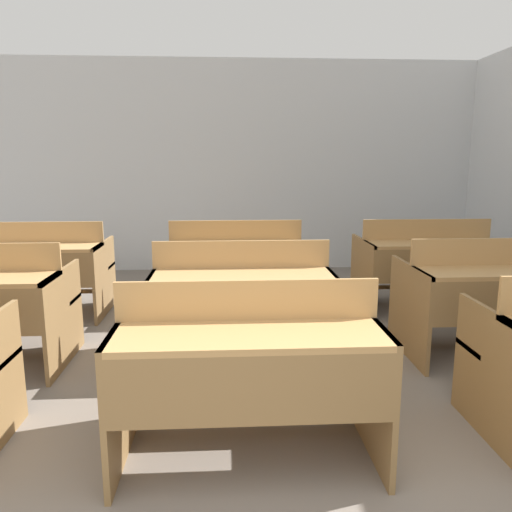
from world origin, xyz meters
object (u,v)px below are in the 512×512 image
(bench_third_left, at_px, (36,267))
(bench_front_center, at_px, (248,365))
(bench_third_right, at_px, (426,262))
(bench_second_center, at_px, (242,298))
(bench_second_right, at_px, (493,294))
(bench_third_center, at_px, (236,264))

(bench_third_left, bearing_deg, bench_front_center, -51.85)
(bench_third_right, bearing_deg, bench_second_center, -146.90)
(bench_second_right, height_order, bench_third_left, same)
(bench_front_center, xyz_separation_m, bench_third_left, (-1.87, 2.38, 0.00))
(bench_third_center, distance_m, bench_third_right, 1.85)
(bench_third_center, relative_size, bench_third_right, 1.00)
(bench_third_center, bearing_deg, bench_third_right, -0.55)
(bench_front_center, height_order, bench_third_left, same)
(bench_front_center, height_order, bench_third_center, same)
(bench_second_center, xyz_separation_m, bench_third_center, (-0.02, 1.21, 0.00))
(bench_third_left, height_order, bench_third_center, same)
(bench_front_center, distance_m, bench_third_left, 3.03)
(bench_second_center, bearing_deg, bench_second_right, -0.06)
(bench_third_left, xyz_separation_m, bench_third_center, (1.86, 0.01, 0.00))
(bench_second_right, distance_m, bench_third_left, 3.92)
(bench_second_center, height_order, bench_third_right, same)
(bench_second_right, relative_size, bench_third_center, 1.00)
(bench_second_right, bearing_deg, bench_third_center, 147.10)
(bench_third_right, bearing_deg, bench_third_left, 179.83)
(bench_third_right, bearing_deg, bench_second_right, -88.78)
(bench_third_center, bearing_deg, bench_second_center, -89.09)
(bench_third_left, height_order, bench_third_right, same)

